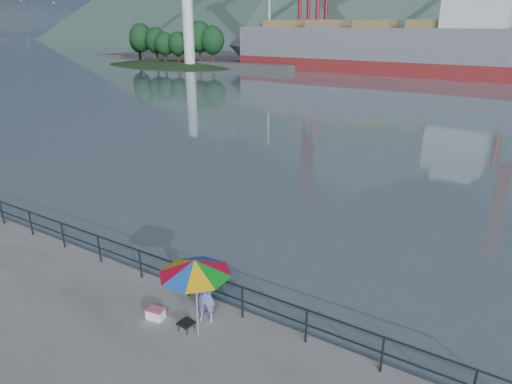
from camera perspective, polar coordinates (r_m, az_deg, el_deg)
guardrail at (r=14.81m, az=-11.52°, el=-9.80°), size 22.00×0.06×1.03m
lighthouse_islet at (r=94.73m, az=-10.71°, el=15.56°), size 48.00×26.40×19.20m
fisherman at (r=12.97m, az=-6.32°, el=-12.66°), size 0.70×0.58×1.65m
beach_umbrella at (r=11.71m, az=-7.64°, el=-9.28°), size 2.52×2.52×2.31m
folding_stool at (r=13.06m, az=-8.72°, el=-16.21°), size 0.42×0.42×0.25m
cooler_bag at (r=13.65m, az=-12.43°, el=-14.67°), size 0.53×0.39×0.28m
fishing_rod at (r=14.25m, az=-5.43°, el=-13.23°), size 0.67×1.51×1.15m
bulk_carrier at (r=81.41m, az=15.71°, el=17.19°), size 47.79×8.27×14.50m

